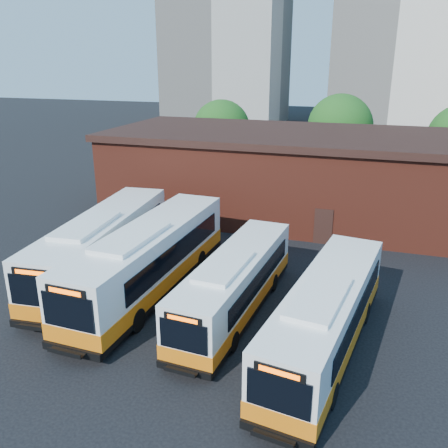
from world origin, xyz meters
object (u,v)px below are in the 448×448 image
(bus_west, at_px, (103,248))
(bus_east, at_px, (326,320))
(bus_midwest, at_px, (150,262))
(bus_mideast, at_px, (235,286))
(transit_worker, at_px, (251,395))

(bus_west, bearing_deg, bus_east, -21.22)
(bus_midwest, distance_m, bus_mideast, 4.91)
(bus_midwest, bearing_deg, bus_mideast, -6.78)
(bus_midwest, bearing_deg, bus_east, -13.76)
(bus_midwest, height_order, transit_worker, bus_midwest)
(bus_midwest, distance_m, transit_worker, 10.46)
(bus_west, xyz_separation_m, bus_midwest, (3.37, -0.98, 0.04))
(bus_west, distance_m, transit_worker, 13.63)
(bus_west, height_order, transit_worker, bus_west)
(bus_midwest, xyz_separation_m, bus_mideast, (4.84, -0.77, -0.29))
(bus_east, bearing_deg, bus_midwest, 171.98)
(bus_east, height_order, transit_worker, bus_east)
(bus_mideast, relative_size, transit_worker, 6.77)
(bus_midwest, bearing_deg, bus_west, 166.03)
(bus_west, height_order, bus_midwest, bus_midwest)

